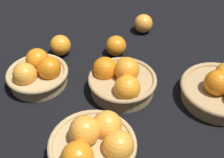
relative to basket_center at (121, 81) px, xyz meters
The scene contains 8 objects.
market_tray 6.26cm from the basket_center, 160.05° to the right, with size 84.00×72.00×3.00cm, color black.
basket_center is the anchor object (origin of this frame).
basket_far_left 31.47cm from the basket_center, 143.09° to the left, with size 24.87×24.87×11.62cm.
basket_near_right 28.14cm from the basket_center, 38.38° to the right, with size 20.55×20.55×10.52cm.
basket_far_right 26.06cm from the basket_center, 43.57° to the left, with size 22.98×22.98×12.08cm.
loose_orange_front_gap 38.02cm from the basket_center, 135.06° to the right, with size 7.76×7.76×7.76cm, color #F49E33.
loose_orange_back_gap 30.54cm from the basket_center, 72.31° to the right, with size 7.83×7.83×7.83cm, color orange.
loose_orange_side_gap 20.49cm from the basket_center, 115.37° to the right, with size 7.75×7.75×7.75cm, color orange.
Camera 1 is at (38.38, 59.21, 69.21)cm, focal length 46.29 mm.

